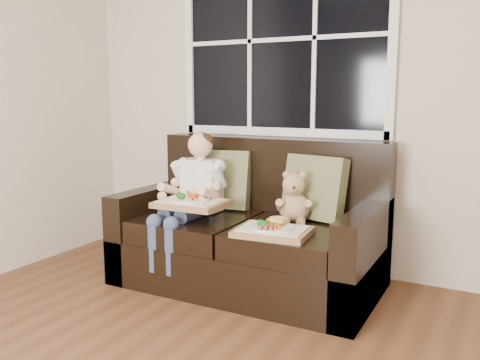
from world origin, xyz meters
The scene contains 8 objects.
window_back centered at (-0.61, 2.48, 1.65)m, with size 1.62×0.04×1.37m.
loveseat centered at (-0.61, 2.02, 0.31)m, with size 1.70×0.92×0.96m.
pillow_left centered at (-0.93, 2.17, 0.66)m, with size 0.44×0.25×0.43m.
pillow_right centered at (-0.23, 2.17, 0.66)m, with size 0.45×0.27×0.43m.
child centered at (-0.99, 1.90, 0.64)m, with size 0.38×0.59×0.86m.
teddy_bear centered at (-0.31, 2.02, 0.59)m, with size 0.24×0.29×0.35m.
tray_left centered at (-0.91, 1.74, 0.58)m, with size 0.45×0.35×0.10m.
tray_right centered at (-0.30, 1.68, 0.48)m, with size 0.45×0.36×0.10m.
Camera 1 is at (0.88, -0.95, 1.26)m, focal length 38.00 mm.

